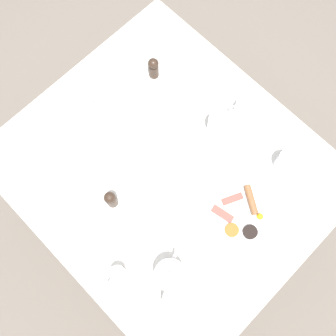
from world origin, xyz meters
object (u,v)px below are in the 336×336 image
at_px(salt_grinder, 154,68).
at_px(fork_by_plate, 198,91).
at_px(teacup_with_saucer_left, 107,105).
at_px(knife_by_plate, 156,115).
at_px(teacup_with_saucer_right, 245,109).
at_px(creamer_jug, 118,274).
at_px(spoon_for_tea, 77,219).
at_px(breakfast_plate, 242,215).
at_px(teapot_near, 170,275).
at_px(water_glass_tall, 287,162).
at_px(pepper_grinder, 111,199).
at_px(water_glass_short, 218,124).
at_px(napkin_folded, 47,163).

relative_size(salt_grinder, fork_by_plate, 0.73).
bearing_deg(teacup_with_saucer_left, knife_by_plate, 126.30).
relative_size(teacup_with_saucer_right, creamer_jug, 1.76).
bearing_deg(creamer_jug, fork_by_plate, -157.30).
bearing_deg(spoon_for_tea, salt_grinder, -159.77).
bearing_deg(breakfast_plate, teapot_near, -6.03).
height_order(water_glass_tall, spoon_for_tea, water_glass_tall).
xyz_separation_m(teacup_with_saucer_left, pepper_grinder, (0.25, 0.31, 0.03)).
xyz_separation_m(teapot_near, water_glass_short, (-0.54, -0.28, -0.01)).
relative_size(teacup_with_saucer_right, pepper_grinder, 1.33).
bearing_deg(teapot_near, creamer_jug, 103.53).
xyz_separation_m(teapot_near, knife_by_plate, (-0.41, -0.49, -0.05)).
xyz_separation_m(creamer_jug, salt_grinder, (-0.66, -0.49, 0.02)).
relative_size(breakfast_plate, water_glass_short, 2.86).
xyz_separation_m(water_glass_short, napkin_folded, (0.59, -0.37, -0.04)).
xyz_separation_m(teapot_near, napkin_folded, (0.04, -0.65, -0.05)).
bearing_deg(creamer_jug, teacup_with_saucer_left, -128.89).
bearing_deg(teacup_with_saucer_left, spoon_for_tea, 33.33).
distance_m(teapot_near, napkin_folded, 0.65).
height_order(creamer_jug, napkin_folded, creamer_jug).
height_order(water_glass_short, fork_by_plate, water_glass_short).
relative_size(salt_grinder, napkin_folded, 0.55).
bearing_deg(napkin_folded, knife_by_plate, 161.19).
height_order(teacup_with_saucer_left, fork_by_plate, teacup_with_saucer_left).
relative_size(teacup_with_saucer_left, teacup_with_saucer_right, 1.00).
bearing_deg(fork_by_plate, teacup_with_saucer_right, 108.32).
xyz_separation_m(water_glass_tall, creamer_jug, (0.74, -0.15, -0.01)).
relative_size(teapot_near, salt_grinder, 1.64).
bearing_deg(salt_grinder, water_glass_tall, 97.45).
bearing_deg(fork_by_plate, teapot_near, 36.04).
distance_m(salt_grinder, spoon_for_tea, 0.68).
bearing_deg(salt_grinder, breakfast_plate, 74.64).
xyz_separation_m(teacup_with_saucer_right, fork_by_plate, (0.07, -0.20, -0.03)).
relative_size(teacup_with_saucer_right, water_glass_short, 1.57).
relative_size(breakfast_plate, napkin_folded, 1.33).
bearing_deg(water_glass_tall, breakfast_plate, 3.69).
bearing_deg(water_glass_tall, pepper_grinder, -32.25).
height_order(teacup_with_saucer_right, knife_by_plate, teacup_with_saucer_right).
height_order(breakfast_plate, knife_by_plate, breakfast_plate).
bearing_deg(pepper_grinder, teacup_with_saucer_right, 171.05).
bearing_deg(breakfast_plate, teacup_with_saucer_right, -138.92).
xyz_separation_m(napkin_folded, spoon_for_tea, (0.06, 0.25, -0.00)).
height_order(teapot_near, napkin_folded, teapot_near).
height_order(breakfast_plate, salt_grinder, salt_grinder).
distance_m(teacup_with_saucer_left, pepper_grinder, 0.40).
bearing_deg(teacup_with_saucer_right, napkin_folded, -29.17).
distance_m(breakfast_plate, teapot_near, 0.35).
height_order(teacup_with_saucer_right, water_glass_short, water_glass_short).
height_order(creamer_jug, spoon_for_tea, creamer_jug).
height_order(breakfast_plate, water_glass_short, water_glass_short).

